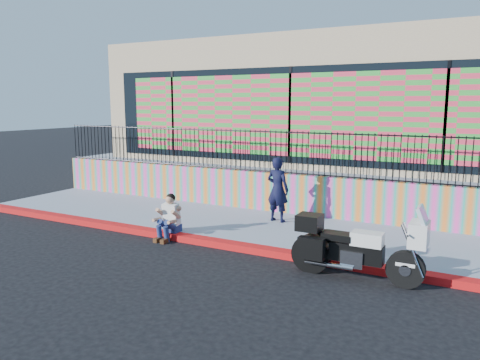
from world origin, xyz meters
The scene contains 10 objects.
ground centered at (0.00, 0.00, 0.00)m, with size 90.00×90.00×0.00m, color black.
red_curb centered at (0.00, 0.00, 0.07)m, with size 16.00×0.30×0.15m, color red.
sidewalk centered at (0.00, 1.65, 0.07)m, with size 16.00×3.00×0.15m, color #8D95A9.
mural_wall centered at (0.00, 3.25, 0.70)m, with size 16.00×0.20×1.10m, color #FF43AF.
metal_fence centered at (0.00, 3.25, 1.85)m, with size 15.80×0.04×1.20m, color black, non-canonical shape.
elevated_platform centered at (0.00, 8.35, 0.62)m, with size 16.00×10.00×1.25m, color #8D95A9.
storefront_building centered at (0.00, 8.13, 3.25)m, with size 14.00×8.06×4.00m.
police_motorcycle centered at (3.19, -0.52, 0.62)m, with size 2.40×0.79×1.49m.
police_officer centered at (0.47, 2.21, 1.00)m, with size 0.62×0.40×1.69m, color black.
seated_man centered at (-1.34, -0.09, 0.45)m, with size 0.54×0.71×1.06m.
Camera 1 is at (5.22, -8.74, 3.19)m, focal length 35.00 mm.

